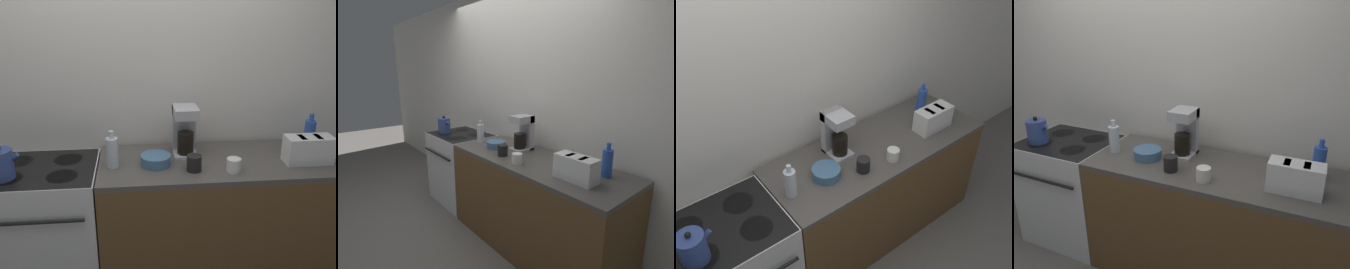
% 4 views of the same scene
% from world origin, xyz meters
% --- Properties ---
extents(wall_back, '(8.00, 0.05, 2.60)m').
position_xyz_m(wall_back, '(0.00, 0.71, 1.30)').
color(wall_back, silver).
rests_on(wall_back, ground_plane).
extents(stove, '(0.74, 0.65, 0.89)m').
position_xyz_m(stove, '(-0.64, 0.30, 0.46)').
color(stove, silver).
rests_on(stove, ground_plane).
extents(counter_block, '(1.79, 0.66, 0.89)m').
position_xyz_m(counter_block, '(0.64, 0.33, 0.45)').
color(counter_block, brown).
rests_on(counter_block, ground_plane).
extents(kettle, '(0.20, 0.16, 0.22)m').
position_xyz_m(kettle, '(-0.83, 0.19, 0.99)').
color(kettle, '#33478C').
rests_on(kettle, stove).
extents(toaster, '(0.31, 0.14, 0.18)m').
position_xyz_m(toaster, '(1.14, 0.24, 0.99)').
color(toaster, white).
rests_on(toaster, counter_block).
extents(coffee_maker, '(0.16, 0.20, 0.35)m').
position_xyz_m(coffee_maker, '(0.34, 0.47, 1.08)').
color(coffee_maker, '#B7B7BC').
rests_on(coffee_maker, counter_block).
extents(bottle_clear, '(0.08, 0.08, 0.25)m').
position_xyz_m(bottle_clear, '(-0.16, 0.29, 1.00)').
color(bottle_clear, silver).
rests_on(bottle_clear, counter_block).
extents(bottle_blue, '(0.08, 0.08, 0.27)m').
position_xyz_m(bottle_blue, '(1.26, 0.47, 1.01)').
color(bottle_blue, '#2D56B7').
rests_on(bottle_blue, counter_block).
extents(cup_black, '(0.10, 0.10, 0.10)m').
position_xyz_m(cup_black, '(0.36, 0.18, 0.95)').
color(cup_black, black).
rests_on(cup_black, counter_block).
extents(cup_white, '(0.09, 0.09, 0.09)m').
position_xyz_m(cup_white, '(0.61, 0.14, 0.94)').
color(cup_white, white).
rests_on(cup_white, counter_block).
extents(bowl, '(0.20, 0.20, 0.07)m').
position_xyz_m(bowl, '(0.12, 0.29, 0.93)').
color(bowl, teal).
rests_on(bowl, counter_block).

